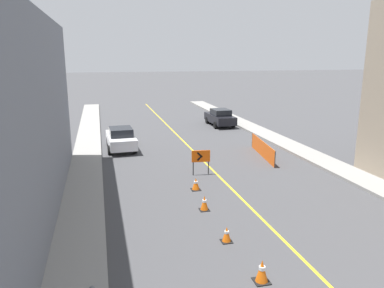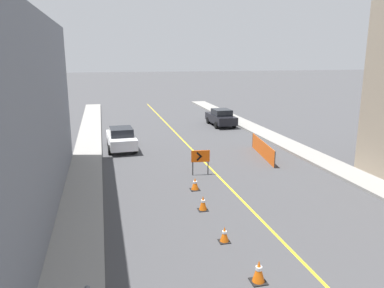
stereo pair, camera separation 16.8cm
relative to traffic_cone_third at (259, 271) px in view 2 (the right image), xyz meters
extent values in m
cube|color=gold|center=(1.84, 16.87, -0.35)|extent=(0.12, 50.21, 0.01)
cube|color=gray|center=(-5.33, 16.87, -0.27)|extent=(1.85, 50.21, 0.17)
cube|color=gray|center=(9.00, 16.87, -0.27)|extent=(1.85, 50.21, 0.17)
cube|color=black|center=(0.00, 0.00, -0.33)|extent=(0.47, 0.47, 0.03)
cone|color=orange|center=(0.00, 0.00, 0.02)|extent=(0.37, 0.37, 0.68)
cylinder|color=white|center=(0.00, 0.00, 0.10)|extent=(0.19, 0.19, 0.11)
cube|color=black|center=(-0.20, 2.56, -0.33)|extent=(0.40, 0.40, 0.03)
cone|color=orange|center=(-0.20, 2.56, -0.04)|extent=(0.32, 0.32, 0.55)
cylinder|color=white|center=(-0.20, 2.56, 0.02)|extent=(0.16, 0.16, 0.09)
cube|color=black|center=(-0.21, 5.46, -0.33)|extent=(0.42, 0.42, 0.03)
cone|color=orange|center=(-0.21, 5.46, 0.00)|extent=(0.34, 0.34, 0.63)
cylinder|color=white|center=(-0.21, 5.46, 0.07)|extent=(0.18, 0.18, 0.10)
cube|color=black|center=(0.06, 7.97, -0.33)|extent=(0.46, 0.46, 0.03)
cone|color=orange|center=(0.06, 7.97, -0.02)|extent=(0.37, 0.37, 0.60)
cylinder|color=white|center=(0.06, 7.97, 0.05)|extent=(0.19, 0.19, 0.10)
cube|color=#EF560C|center=(0.95, 10.24, 0.72)|extent=(1.03, 0.15, 0.66)
cube|color=black|center=(0.87, 10.20, 0.81)|extent=(0.32, 0.05, 0.32)
cube|color=black|center=(0.87, 10.20, 0.63)|extent=(0.32, 0.05, 0.32)
cylinder|color=black|center=(0.51, 10.24, 0.02)|extent=(0.06, 0.06, 0.74)
cylinder|color=black|center=(1.39, 10.24, 0.02)|extent=(0.06, 0.06, 0.74)
cube|color=#EF560C|center=(5.91, 12.99, 0.17)|extent=(0.80, 5.20, 1.03)
cylinder|color=#262626|center=(5.52, 10.39, 0.17)|extent=(0.05, 0.05, 1.03)
cylinder|color=#262626|center=(6.29, 15.59, 0.17)|extent=(0.05, 0.05, 1.03)
cube|color=silver|center=(-3.01, 17.19, 0.33)|extent=(1.99, 4.38, 0.72)
cube|color=black|center=(-3.01, 16.98, 0.97)|extent=(1.61, 2.00, 0.55)
cylinder|color=black|center=(-3.86, 18.53, -0.03)|extent=(0.25, 0.65, 0.64)
cylinder|color=black|center=(-2.15, 18.53, -0.03)|extent=(0.25, 0.65, 0.64)
cylinder|color=black|center=(-3.86, 15.86, -0.03)|extent=(0.25, 0.65, 0.64)
cylinder|color=black|center=(-2.15, 15.86, -0.03)|extent=(0.25, 0.65, 0.64)
cube|color=black|center=(6.65, 24.24, 0.33)|extent=(1.90, 4.34, 0.72)
cube|color=black|center=(6.65, 24.02, 0.97)|extent=(1.57, 1.97, 0.55)
cylinder|color=black|center=(5.80, 25.57, -0.03)|extent=(0.23, 0.64, 0.64)
cylinder|color=black|center=(7.51, 25.57, -0.03)|extent=(0.23, 0.64, 0.64)
cylinder|color=black|center=(5.80, 22.90, -0.03)|extent=(0.23, 0.64, 0.64)
cylinder|color=black|center=(7.51, 22.90, -0.03)|extent=(0.23, 0.64, 0.64)
sphere|color=#565B60|center=(-4.75, -1.37, 1.13)|extent=(0.11, 0.11, 0.11)
camera|label=1|loc=(-4.37, -9.02, 6.18)|focal=35.00mm
camera|label=2|loc=(-4.21, -9.06, 6.18)|focal=35.00mm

